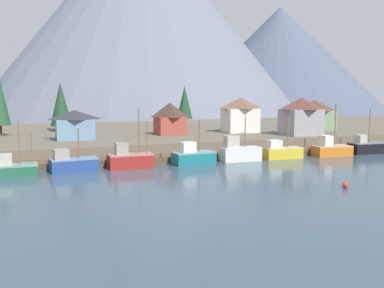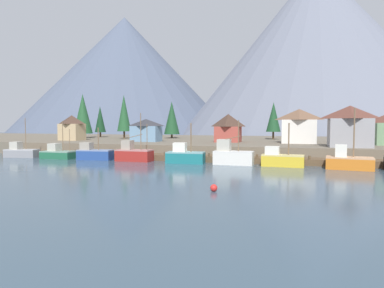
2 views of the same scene
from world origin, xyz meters
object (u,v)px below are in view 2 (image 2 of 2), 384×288
Objects in this scene: fishing_boat_green at (58,154)px; house_white at (299,126)px; channel_buoy at (214,188)px; fishing_boat_blue at (94,154)px; fishing_boat_grey at (21,152)px; house_grey at (350,126)px; fishing_boat_teal at (185,156)px; house_red at (228,128)px; house_tan at (72,127)px; fishing_boat_orange at (348,161)px; conifer_back_left at (83,114)px; fishing_boat_yellow at (281,159)px; conifer_near_right at (100,119)px; fishing_boat_white at (232,156)px; conifer_near_left at (172,118)px; fishing_boat_red at (134,154)px; conifer_mid_left at (124,113)px; house_blue at (146,130)px; conifer_mid_right at (273,117)px.

fishing_boat_green is 48.12m from house_white.
fishing_boat_blue is at bearing 141.78° from channel_buoy.
fishing_boat_blue is (16.27, 0.24, 0.10)m from fishing_boat_grey.
fishing_boat_teal is at bearing -157.32° from house_grey.
house_red is (36.92, 21.00, 4.64)m from fishing_boat_grey.
fishing_boat_green is 20.51m from house_tan.
fishing_boat_orange is 0.70× the size of conifer_back_left.
fishing_boat_yellow is 0.71× the size of conifer_near_right.
fishing_boat_grey is at bearing -81.38° from conifer_near_right.
fishing_boat_yellow is 24.40m from house_red.
house_tan reaches higher than fishing_boat_blue.
fishing_boat_white is at bearing -117.40° from house_white.
house_red is 24.77m from conifer_near_left.
house_grey is at bearing 16.40° from fishing_boat_red.
house_tan is 0.66× the size of conifer_near_right.
conifer_mid_left is at bearing 127.31° from fishing_boat_teal.
conifer_near_left is at bearing 99.74° from fishing_boat_red.
house_grey is at bearing -8.90° from house_blue.
channel_buoy is (-5.43, -21.83, -0.79)m from fishing_boat_yellow.
channel_buoy is (37.58, -51.55, -9.12)m from conifer_mid_left.
fishing_boat_red is at bearing -177.18° from fishing_boat_yellow.
conifer_back_left is at bearing 170.49° from house_white.
fishing_boat_yellow is 64.18m from conifer_back_left.
fishing_boat_red is 47.58m from conifer_near_right.
fishing_boat_green is 53.04m from house_grey.
house_grey reaches higher than fishing_boat_teal.
conifer_near_right is 76.79m from channel_buoy.
conifer_near_left reaches higher than fishing_boat_white.
fishing_boat_grey is at bearing -85.86° from house_tan.
house_white is (2.71, 19.99, 4.98)m from fishing_boat_yellow.
house_grey is at bearing 8.07° from fishing_boat_blue.
conifer_near_right reaches higher than house_grey.
conifer_mid_left is (-54.00, 18.98, 3.30)m from house_grey.
fishing_boat_white is at bearing -77.25° from house_red.
fishing_boat_teal is 0.69× the size of conifer_mid_right.
fishing_boat_blue is 0.91× the size of house_white.
conifer_near_right reaches higher than fishing_boat_green.
conifer_back_left reaches higher than conifer_near_right.
conifer_near_left reaches higher than fishing_boat_yellow.
house_red is 43.30m from channel_buoy.
house_tan is (-25.42, 17.16, 4.39)m from fishing_boat_red.
conifer_near_left is at bearing -0.99° from conifer_near_right.
conifer_near_left is at bearing 108.46° from fishing_boat_teal.
fishing_boat_yellow is 1.00× the size of house_blue.
fishing_boat_green reaches higher than fishing_boat_yellow.
fishing_boat_white is at bearing -21.72° from house_tan.
fishing_boat_orange is 62.52m from house_tan.
fishing_boat_white is at bearing -37.70° from conifer_near_right.
fishing_boat_white is 1.16× the size of house_tan.
house_white is at bearing 114.15° from fishing_boat_orange.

